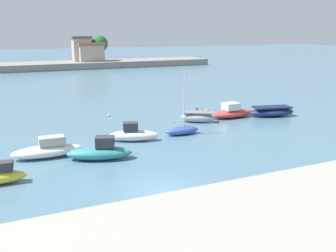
% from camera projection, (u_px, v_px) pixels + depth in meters
% --- Properties ---
extents(ground_plane, '(400.00, 400.00, 0.00)m').
position_uv_depth(ground_plane, '(163.00, 192.00, 22.92)').
color(ground_plane, slate).
extents(seawall_embankment, '(63.82, 7.67, 1.64)m').
position_uv_depth(seawall_embankment, '(228.00, 238.00, 16.30)').
color(seawall_embankment, '#9E998C').
rests_on(seawall_embankment, ground).
extents(moored_boat_1, '(5.48, 1.87, 1.64)m').
position_uv_depth(moored_boat_1, '(48.00, 150.00, 29.12)').
color(moored_boat_1, white).
rests_on(moored_boat_1, ground).
extents(moored_boat_2, '(5.30, 3.24, 1.82)m').
position_uv_depth(moored_boat_2, '(100.00, 152.00, 28.61)').
color(moored_boat_2, teal).
rests_on(moored_boat_2, ground).
extents(moored_boat_3, '(4.71, 2.87, 1.72)m').
position_uv_depth(moored_boat_3, '(133.00, 134.00, 33.43)').
color(moored_boat_3, white).
rests_on(moored_boat_3, ground).
extents(moored_boat_4, '(3.42, 1.31, 6.16)m').
position_uv_depth(moored_boat_4, '(182.00, 130.00, 35.52)').
color(moored_boat_4, '#3856A8').
rests_on(moored_boat_4, ground).
extents(moored_boat_5, '(3.96, 3.09, 1.14)m').
position_uv_depth(moored_boat_5, '(198.00, 117.00, 40.29)').
color(moored_boat_5, '#9E9EA3').
rests_on(moored_boat_5, ground).
extents(moored_boat_6, '(5.48, 2.34, 1.72)m').
position_uv_depth(moored_boat_6, '(232.00, 112.00, 42.54)').
color(moored_boat_6, '#C63833').
rests_on(moored_boat_6, ground).
extents(moored_boat_7, '(5.76, 3.27, 1.15)m').
position_uv_depth(moored_boat_7, '(272.00, 112.00, 43.16)').
color(moored_boat_7, navy).
rests_on(moored_boat_7, ground).
extents(mooring_buoy_0, '(0.27, 0.27, 0.27)m').
position_uv_depth(mooring_buoy_0, '(109.00, 115.00, 43.15)').
color(mooring_buoy_0, white).
rests_on(mooring_buoy_0, ground).
extents(mooring_buoy_1, '(0.33, 0.33, 0.33)m').
position_uv_depth(mooring_buoy_1, '(197.00, 108.00, 46.95)').
color(mooring_buoy_1, red).
rests_on(mooring_buoy_1, ground).
extents(mooring_buoy_2, '(0.41, 0.41, 0.41)m').
position_uv_depth(mooring_buoy_2, '(207.00, 111.00, 45.34)').
color(mooring_buoy_2, orange).
rests_on(mooring_buoy_2, ground).
extents(distant_shoreline, '(94.32, 11.61, 8.53)m').
position_uv_depth(distant_shoreline, '(33.00, 63.00, 94.36)').
color(distant_shoreline, gray).
rests_on(distant_shoreline, ground).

